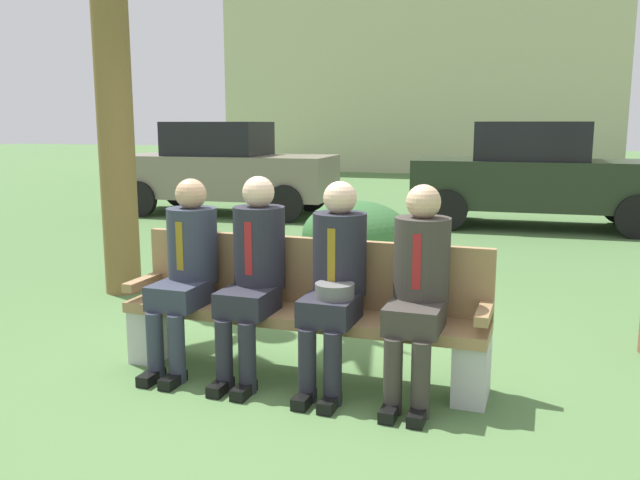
{
  "coord_description": "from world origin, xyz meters",
  "views": [
    {
      "loc": [
        1.54,
        -3.98,
        1.65
      ],
      "look_at": [
        0.05,
        0.3,
        0.85
      ],
      "focal_mm": 37.06,
      "sensor_mm": 36.0,
      "label": 1
    }
  ],
  "objects_px": {
    "seated_man_centerleft": "(254,267)",
    "building_backdrop": "(428,22)",
    "shrub_near_bench": "(356,235)",
    "seated_man_rightmost": "(419,281)",
    "parked_car_far": "(537,175)",
    "parked_car_near": "(225,168)",
    "seated_man_leftmost": "(186,264)",
    "seated_man_centerright": "(335,275)",
    "park_bench": "(303,310)"
  },
  "relations": [
    {
      "from": "park_bench",
      "to": "shrub_near_bench",
      "type": "relative_size",
      "value": 1.93
    },
    {
      "from": "shrub_near_bench",
      "to": "parked_car_far",
      "type": "xyz_separation_m",
      "value": [
        1.86,
        3.93,
        0.45
      ]
    },
    {
      "from": "seated_man_centerleft",
      "to": "shrub_near_bench",
      "type": "xyz_separation_m",
      "value": [
        -0.28,
        3.37,
        -0.34
      ]
    },
    {
      "from": "shrub_near_bench",
      "to": "seated_man_rightmost",
      "type": "bearing_deg",
      "value": -68.04
    },
    {
      "from": "seated_man_centerleft",
      "to": "seated_man_rightmost",
      "type": "xyz_separation_m",
      "value": [
        1.08,
        -0.0,
        -0.01
      ]
    },
    {
      "from": "seated_man_centerright",
      "to": "building_backdrop",
      "type": "relative_size",
      "value": 0.09
    },
    {
      "from": "seated_man_centerright",
      "to": "parked_car_near",
      "type": "height_order",
      "value": "parked_car_near"
    },
    {
      "from": "seated_man_rightmost",
      "to": "shrub_near_bench",
      "type": "distance_m",
      "value": 3.65
    },
    {
      "from": "park_bench",
      "to": "seated_man_centerright",
      "type": "relative_size",
      "value": 1.86
    },
    {
      "from": "park_bench",
      "to": "seated_man_centerleft",
      "type": "height_order",
      "value": "seated_man_centerleft"
    },
    {
      "from": "parked_car_near",
      "to": "seated_man_centerright",
      "type": "bearing_deg",
      "value": -58.07
    },
    {
      "from": "seated_man_centerleft",
      "to": "building_backdrop",
      "type": "relative_size",
      "value": 0.09
    },
    {
      "from": "shrub_near_bench",
      "to": "building_backdrop",
      "type": "xyz_separation_m",
      "value": [
        -2.49,
        17.92,
        4.92
      ]
    },
    {
      "from": "seated_man_rightmost",
      "to": "parked_car_far",
      "type": "distance_m",
      "value": 7.32
    },
    {
      "from": "seated_man_centerright",
      "to": "seated_man_leftmost",
      "type": "bearing_deg",
      "value": 179.76
    },
    {
      "from": "seated_man_leftmost",
      "to": "building_backdrop",
      "type": "xyz_separation_m",
      "value": [
        -2.27,
        21.29,
        4.59
      ]
    },
    {
      "from": "shrub_near_bench",
      "to": "seated_man_centerright",
      "type": "bearing_deg",
      "value": -76.05
    },
    {
      "from": "parked_car_near",
      "to": "building_backdrop",
      "type": "relative_size",
      "value": 0.29
    },
    {
      "from": "seated_man_centerleft",
      "to": "shrub_near_bench",
      "type": "bearing_deg",
      "value": 94.78
    },
    {
      "from": "seated_man_centerleft",
      "to": "park_bench",
      "type": "bearing_deg",
      "value": 23.83
    },
    {
      "from": "parked_car_near",
      "to": "building_backdrop",
      "type": "bearing_deg",
      "value": 85.65
    },
    {
      "from": "parked_car_far",
      "to": "seated_man_leftmost",
      "type": "bearing_deg",
      "value": -105.89
    },
    {
      "from": "seated_man_leftmost",
      "to": "shrub_near_bench",
      "type": "height_order",
      "value": "seated_man_leftmost"
    },
    {
      "from": "park_bench",
      "to": "seated_man_centerright",
      "type": "distance_m",
      "value": 0.41
    },
    {
      "from": "seated_man_centerright",
      "to": "parked_car_far",
      "type": "height_order",
      "value": "parked_car_far"
    },
    {
      "from": "park_bench",
      "to": "seated_man_centerleft",
      "type": "distance_m",
      "value": 0.43
    },
    {
      "from": "seated_man_rightmost",
      "to": "building_backdrop",
      "type": "distance_m",
      "value": 22.12
    },
    {
      "from": "park_bench",
      "to": "parked_car_near",
      "type": "relative_size",
      "value": 0.61
    },
    {
      "from": "seated_man_centerright",
      "to": "building_backdrop",
      "type": "distance_m",
      "value": 22.04
    },
    {
      "from": "parked_car_near",
      "to": "parked_car_far",
      "type": "height_order",
      "value": "same"
    },
    {
      "from": "shrub_near_bench",
      "to": "building_backdrop",
      "type": "bearing_deg",
      "value": 97.9
    },
    {
      "from": "seated_man_rightmost",
      "to": "seated_man_centerleft",
      "type": "bearing_deg",
      "value": 179.89
    },
    {
      "from": "parked_car_far",
      "to": "building_backdrop",
      "type": "distance_m",
      "value": 15.32
    },
    {
      "from": "parked_car_far",
      "to": "seated_man_centerright",
      "type": "bearing_deg",
      "value": -97.97
    },
    {
      "from": "building_backdrop",
      "to": "parked_car_near",
      "type": "bearing_deg",
      "value": -94.35
    },
    {
      "from": "park_bench",
      "to": "parked_car_near",
      "type": "distance_m",
      "value": 8.09
    },
    {
      "from": "park_bench",
      "to": "shrub_near_bench",
      "type": "distance_m",
      "value": 3.29
    },
    {
      "from": "seated_man_leftmost",
      "to": "building_backdrop",
      "type": "distance_m",
      "value": 21.9
    },
    {
      "from": "shrub_near_bench",
      "to": "parked_car_far",
      "type": "bearing_deg",
      "value": 64.66
    },
    {
      "from": "seated_man_leftmost",
      "to": "shrub_near_bench",
      "type": "distance_m",
      "value": 3.4
    },
    {
      "from": "parked_car_far",
      "to": "park_bench",
      "type": "bearing_deg",
      "value": -100.18
    },
    {
      "from": "park_bench",
      "to": "seated_man_leftmost",
      "type": "height_order",
      "value": "seated_man_leftmost"
    },
    {
      "from": "seated_man_centerright",
      "to": "building_backdrop",
      "type": "xyz_separation_m",
      "value": [
        -3.33,
        21.3,
        4.59
      ]
    },
    {
      "from": "park_bench",
      "to": "parked_car_far",
      "type": "distance_m",
      "value": 7.3
    },
    {
      "from": "seated_man_leftmost",
      "to": "building_backdrop",
      "type": "height_order",
      "value": "building_backdrop"
    },
    {
      "from": "parked_car_near",
      "to": "building_backdrop",
      "type": "distance_m",
      "value": 14.95
    },
    {
      "from": "seated_man_rightmost",
      "to": "building_backdrop",
      "type": "relative_size",
      "value": 0.09
    },
    {
      "from": "park_bench",
      "to": "parked_car_near",
      "type": "bearing_deg",
      "value": 120.84
    },
    {
      "from": "seated_man_centerright",
      "to": "shrub_near_bench",
      "type": "bearing_deg",
      "value": 103.95
    },
    {
      "from": "parked_car_near",
      "to": "seated_man_leftmost",
      "type": "bearing_deg",
      "value": -64.63
    }
  ]
}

